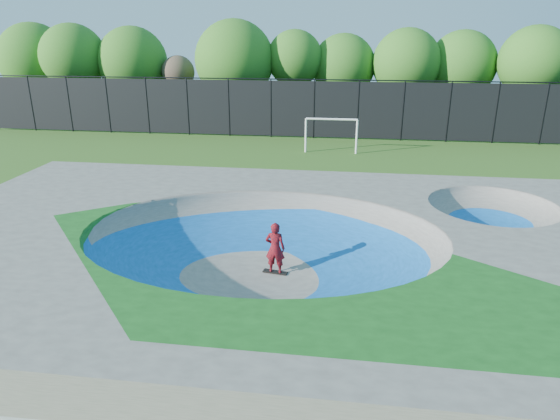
% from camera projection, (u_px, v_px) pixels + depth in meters
% --- Properties ---
extents(ground, '(120.00, 120.00, 0.00)m').
position_uv_depth(ground, '(264.00, 276.00, 15.46)').
color(ground, '#2F5818').
rests_on(ground, ground).
extents(skate_deck, '(22.00, 14.00, 1.50)m').
position_uv_depth(skate_deck, '(264.00, 254.00, 15.20)').
color(skate_deck, gray).
rests_on(skate_deck, ground).
extents(skater, '(0.65, 0.45, 1.69)m').
position_uv_depth(skater, '(275.00, 248.00, 15.36)').
color(skater, red).
rests_on(skater, ground).
extents(skateboard, '(0.81, 0.36, 0.05)m').
position_uv_depth(skateboard, '(275.00, 272.00, 15.64)').
color(skateboard, black).
rests_on(skateboard, ground).
extents(soccer_goal, '(3.23, 0.12, 2.13)m').
position_uv_depth(soccer_goal, '(331.00, 129.00, 30.37)').
color(soccer_goal, white).
rests_on(soccer_goal, ground).
extents(fence, '(48.09, 0.09, 4.04)m').
position_uv_depth(fence, '(314.00, 108.00, 34.30)').
color(fence, black).
rests_on(fence, ground).
extents(treeline, '(54.22, 7.94, 7.99)m').
position_uv_depth(treeline, '(303.00, 62.00, 38.19)').
color(treeline, '#4B3125').
rests_on(treeline, ground).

